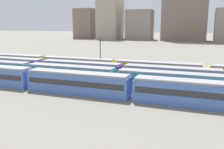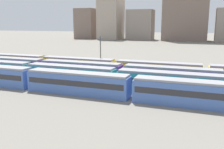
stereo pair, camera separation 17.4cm
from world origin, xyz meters
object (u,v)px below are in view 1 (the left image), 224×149
train_track_1 (170,83)px  catenary_pole_1 (100,52)px  train_track_0 (132,88)px  train_track_3 (158,71)px

train_track_1 → catenary_pole_1: catenary_pole_1 is taller
catenary_pole_1 → train_track_0: bearing=-54.9°
catenary_pole_1 → train_track_1: bearing=-36.3°
train_track_3 → train_track_0: bearing=-94.6°
train_track_3 → catenary_pole_1: (-14.36, 3.02, 3.00)m
train_track_0 → catenary_pole_1: 22.97m
train_track_0 → catenary_pole_1: catenary_pole_1 is taller
train_track_3 → catenary_pole_1: 14.97m
train_track_1 → train_track_3: size_ratio=1.00×
train_track_3 → catenary_pole_1: catenary_pole_1 is taller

